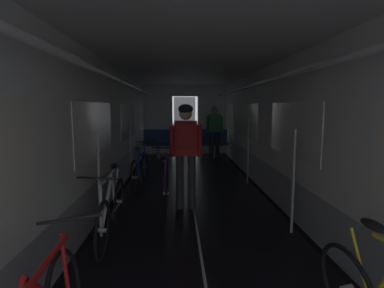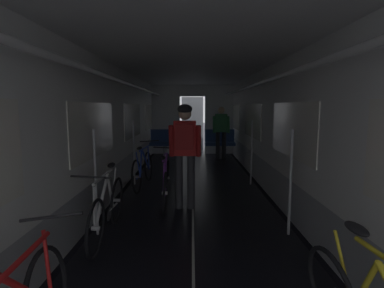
# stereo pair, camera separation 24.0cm
# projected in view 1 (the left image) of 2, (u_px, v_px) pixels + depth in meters

# --- Properties ---
(train_car_shell) EXTENTS (3.14, 12.34, 2.57)m
(train_car_shell) POSITION_uv_depth(u_px,v_px,m) (192.00, 106.00, 5.29)
(train_car_shell) COLOR black
(train_car_shell) RESTS_ON ground
(bench_seat_far_left) EXTENTS (0.98, 0.51, 0.95)m
(bench_seat_far_left) POSITION_uv_depth(u_px,v_px,m) (158.00, 141.00, 9.82)
(bench_seat_far_left) COLOR gray
(bench_seat_far_left) RESTS_ON ground
(bench_seat_far_right) EXTENTS (0.98, 0.51, 0.95)m
(bench_seat_far_right) POSITION_uv_depth(u_px,v_px,m) (213.00, 141.00, 9.90)
(bench_seat_far_right) COLOR gray
(bench_seat_far_right) RESTS_ON ground
(bicycle_white) EXTENTS (0.44, 1.69, 0.94)m
(bicycle_white) POSITION_uv_depth(u_px,v_px,m) (112.00, 210.00, 3.83)
(bicycle_white) COLOR black
(bicycle_white) RESTS_ON ground
(bicycle_blue) EXTENTS (0.44, 1.69, 0.95)m
(bicycle_blue) POSITION_uv_depth(u_px,v_px,m) (140.00, 169.00, 6.29)
(bicycle_blue) COLOR black
(bicycle_blue) RESTS_ON ground
(person_cyclist_aisle) EXTENTS (0.53, 0.40, 1.73)m
(person_cyclist_aisle) POSITION_uv_depth(u_px,v_px,m) (186.00, 145.00, 4.88)
(person_cyclist_aisle) COLOR #2D2D33
(person_cyclist_aisle) RESTS_ON ground
(bicycle_purple_in_aisle) EXTENTS (0.44, 1.69, 0.94)m
(bicycle_purple_in_aisle) POSITION_uv_depth(u_px,v_px,m) (166.00, 182.00, 5.22)
(bicycle_purple_in_aisle) COLOR black
(bicycle_purple_in_aisle) RESTS_ON ground
(person_standing_near_bench) EXTENTS (0.53, 0.23, 1.69)m
(person_standing_near_bench) POSITION_uv_depth(u_px,v_px,m) (215.00, 129.00, 9.48)
(person_standing_near_bench) COLOR #2D2D33
(person_standing_near_bench) RESTS_ON ground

